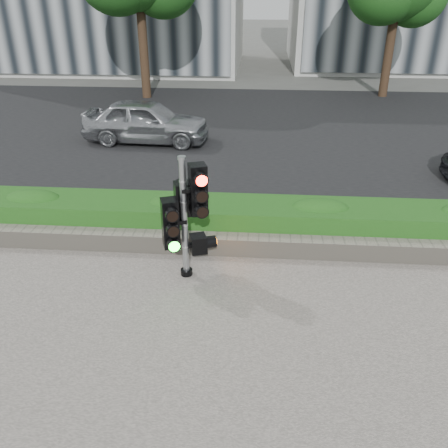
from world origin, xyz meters
name	(u,v)px	position (x,y,z in m)	size (l,w,h in m)	color
ground	(231,321)	(0.00, 0.00, 0.00)	(120.00, 120.00, 0.00)	#51514C
road	(250,129)	(0.00, 10.00, 0.01)	(60.00, 13.00, 0.02)	black
curb	(241,220)	(0.00, 3.15, 0.06)	(60.00, 0.25, 0.12)	gray
stone_wall	(238,245)	(0.00, 1.90, 0.20)	(12.00, 0.32, 0.34)	gray
hedge	(239,220)	(0.00, 2.55, 0.37)	(12.00, 1.00, 0.68)	#39902C
traffic_signal	(185,212)	(-0.80, 1.16, 1.18)	(0.76, 0.66, 2.08)	black
car_silver	(146,121)	(-3.10, 8.37, 0.66)	(1.51, 3.76, 1.28)	#9EA0A4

